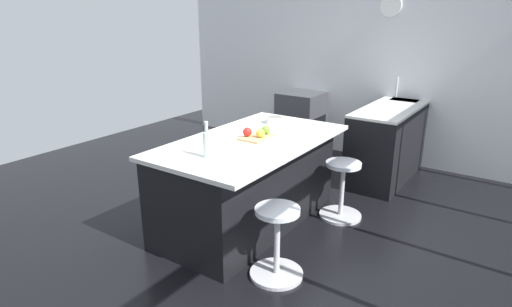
{
  "coord_description": "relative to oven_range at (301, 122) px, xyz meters",
  "views": [
    {
      "loc": [
        3.15,
        2.34,
        2.08
      ],
      "look_at": [
        -0.07,
        0.13,
        0.76
      ],
      "focal_mm": 29.96,
      "sensor_mm": 36.0,
      "label": 1
    }
  ],
  "objects": [
    {
      "name": "cutting_board",
      "position": [
        2.34,
        0.79,
        0.45
      ],
      "size": [
        0.36,
        0.24,
        0.02
      ],
      "primitive_type": "cube",
      "color": "tan",
      "rests_on": "kitchen_island"
    },
    {
      "name": "stool_by_window",
      "position": [
        1.77,
        1.46,
        -0.16
      ],
      "size": [
        0.44,
        0.44,
        0.61
      ],
      "color": "#B7B7BC",
      "rests_on": "ground_plane"
    },
    {
      "name": "apple_red",
      "position": [
        2.4,
        0.71,
        0.51
      ],
      "size": [
        0.09,
        0.09,
        0.09
      ],
      "primitive_type": "sphere",
      "color": "red",
      "rests_on": "cutting_board"
    },
    {
      "name": "water_bottle",
      "position": [
        3.05,
        0.76,
        0.57
      ],
      "size": [
        0.06,
        0.06,
        0.31
      ],
      "color": "silver",
      "rests_on": "kitchen_island"
    },
    {
      "name": "apple_green",
      "position": [
        2.23,
        0.82,
        0.51
      ],
      "size": [
        0.08,
        0.08,
        0.08
      ],
      "primitive_type": "sphere",
      "color": "#609E2D",
      "rests_on": "cutting_board"
    },
    {
      "name": "apple_yellow",
      "position": [
        2.36,
        0.84,
        0.51
      ],
      "size": [
        0.08,
        0.08,
        0.08
      ],
      "primitive_type": "sphere",
      "color": "gold",
      "rests_on": "cutting_board"
    },
    {
      "name": "kitchen_island",
      "position": [
        2.41,
        0.72,
        0.0
      ],
      "size": [
        2.03,
        1.12,
        0.89
      ],
      "color": "black",
      "rests_on": "ground_plane"
    },
    {
      "name": "sink_cabinet",
      "position": [
        -0.0,
        1.47,
        0.02
      ],
      "size": [
        2.24,
        0.6,
        1.21
      ],
      "color": "black",
      "rests_on": "ground_plane"
    },
    {
      "name": "oven_range",
      "position": [
        0.0,
        0.0,
        0.0
      ],
      "size": [
        0.6,
        0.61,
        0.9
      ],
      "color": "#38383D",
      "rests_on": "ground_plane"
    },
    {
      "name": "stool_middle",
      "position": [
        3.05,
        1.46,
        -0.16
      ],
      "size": [
        0.44,
        0.44,
        0.61
      ],
      "color": "#B7B7BC",
      "rests_on": "ground_plane"
    },
    {
      "name": "interior_partition_left",
      "position": [
        -0.35,
        0.69,
        0.98
      ],
      "size": [
        0.15,
        5.9,
        2.86
      ],
      "color": "silver",
      "rests_on": "ground_plane"
    },
    {
      "name": "ground_plane",
      "position": [
        2.48,
        0.69,
        -0.45
      ],
      "size": [
        7.67,
        7.67,
        0.0
      ],
      "primitive_type": "plane",
      "color": "black"
    },
    {
      "name": "fruit_bowl",
      "position": [
        1.76,
        0.62,
        0.48
      ],
      "size": [
        0.2,
        0.2,
        0.07
      ],
      "color": "silver",
      "rests_on": "kitchen_island"
    }
  ]
}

